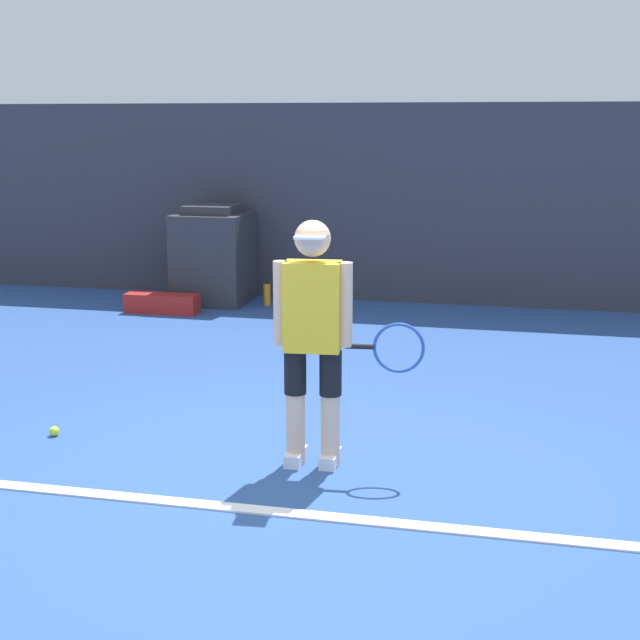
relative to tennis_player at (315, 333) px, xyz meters
name	(u,v)px	position (x,y,z in m)	size (l,w,h in m)	color
ground_plane	(275,492)	(-0.13, -0.48, -0.85)	(24.00, 24.00, 0.00)	#2D5193
back_wall	(406,204)	(-0.13, 5.22, 0.31)	(24.00, 0.10, 2.30)	#383842
court_baseline	(261,510)	(-0.13, -0.75, -0.84)	(21.60, 0.10, 0.01)	white
tennis_player	(315,333)	(0.00, 0.00, 0.00)	(0.92, 0.30, 1.53)	beige
tennis_ball	(54,431)	(-1.85, 0.09, -0.81)	(0.07, 0.07, 0.07)	#D1E533
covered_chair	(214,256)	(-2.32, 4.71, -0.30)	(0.82, 0.83, 1.15)	#333338
equipment_bag	(162,303)	(-2.69, 3.99, -0.74)	(0.83, 0.24, 0.21)	#B2231E
water_bottle	(267,294)	(-1.65, 4.63, -0.71)	(0.08, 0.08, 0.28)	orange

